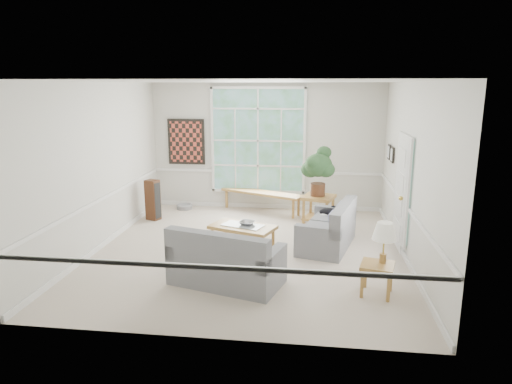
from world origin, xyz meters
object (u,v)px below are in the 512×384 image
loveseat_front (227,255)px  side_table (377,279)px  coffee_table (243,237)px  end_table (318,210)px  loveseat_right (327,225)px

loveseat_front → side_table: (2.20, -0.12, -0.21)m
loveseat_front → side_table: size_ratio=3.53×
coffee_table → end_table: 2.20m
loveseat_right → coffee_table: loveseat_right is taller
loveseat_front → end_table: 3.53m
loveseat_right → end_table: size_ratio=2.48×
coffee_table → loveseat_front: bearing=-70.4°
coffee_table → end_table: size_ratio=1.85×
coffee_table → side_table: side_table is taller
loveseat_front → coffee_table: size_ratio=1.41×
loveseat_right → side_table: 2.06m
loveseat_right → loveseat_front: (-1.54, -1.83, 0.02)m
coffee_table → end_table: bearing=70.5°
loveseat_right → end_table: 1.43m
end_table → side_table: size_ratio=1.35×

